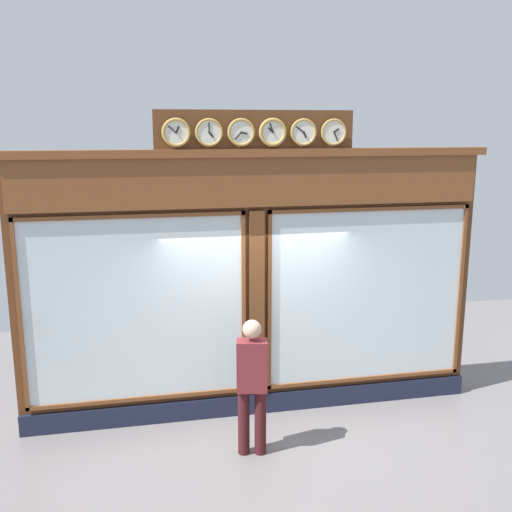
{
  "coord_description": "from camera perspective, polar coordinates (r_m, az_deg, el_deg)",
  "views": [
    {
      "loc": [
        1.57,
        7.44,
        3.88
      ],
      "look_at": [
        0.0,
        0.0,
        2.22
      ],
      "focal_mm": 41.82,
      "sensor_mm": 36.0,
      "label": 1
    }
  ],
  "objects": [
    {
      "name": "pedestrian",
      "position": [
        7.19,
        -0.38,
        -11.91
      ],
      "size": [
        0.4,
        0.29,
        1.69
      ],
      "color": "#3A1316",
      "rests_on": "ground_plane"
    },
    {
      "name": "shop_facade",
      "position": [
        7.99,
        -0.19,
        -2.52
      ],
      "size": [
        6.31,
        0.42,
        4.08
      ],
      "color": "#5B3319",
      "rests_on": "ground_plane"
    }
  ]
}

